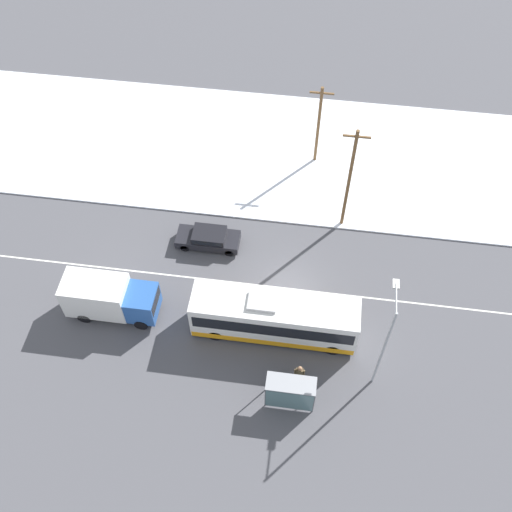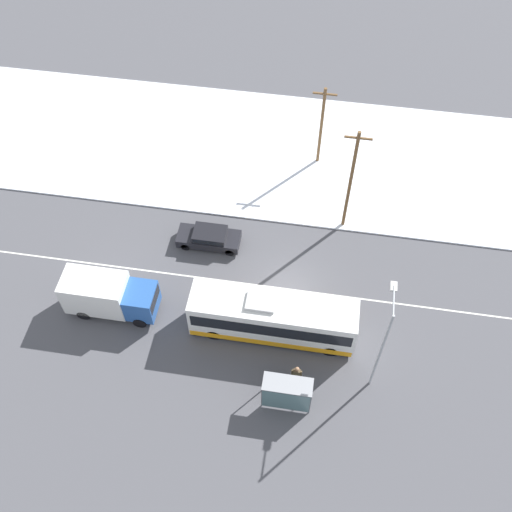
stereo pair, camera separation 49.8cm
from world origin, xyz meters
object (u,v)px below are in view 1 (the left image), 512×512
Objects in this scene: sedan_car at (209,238)px; bus_shelter at (290,393)px; streetlamp at (386,336)px; utility_pole_snowlot at (318,124)px; pedestrian_at_stop at (299,373)px; utility_pole_roadside at (349,179)px; city_bus at (274,317)px; box_truck at (109,297)px.

bus_shelter is at bearing 121.67° from sedan_car.
streetlamp is 1.13× the size of utility_pole_snowlot.
bus_shelter is at bearing -152.16° from streetlamp.
pedestrian_at_stop reaches higher than sedan_car.
utility_pole_roadside is (2.42, 14.68, 3.09)m from bus_shelter.
bus_shelter is (1.52, -4.97, -0.02)m from city_bus.
sedan_car is 0.56× the size of streetlamp.
utility_pole_roadside reaches higher than pedestrian_at_stop.
sedan_car is (-5.53, 6.46, -0.94)m from city_bus.
bus_shelter is 21.19m from utility_pole_snowlot.
city_bus is at bearing 160.19° from streetlamp.
pedestrian_at_stop is 0.22× the size of streetlamp.
city_bus is 1.29× the size of streetlamp.
bus_shelter is 15.20m from utility_pole_roadside.
streetlamp reaches higher than sedan_car.
utility_pole_roadside is at bearing 67.95° from city_bus.
pedestrian_at_stop is at bearing 75.46° from bus_shelter.
streetlamp is (17.37, -2.34, 3.36)m from box_truck.
box_truck is 8.43m from sedan_car.
utility_pole_snowlot is at bearing -125.74° from sedan_car.
streetlamp is 12.33m from utility_pole_roadside.
utility_pole_roadside is (3.94, 9.72, 3.07)m from city_bus.
city_bus is 16.32m from utility_pole_snowlot.
utility_pole_roadside reaches higher than sedan_car.
utility_pole_roadside is 1.26× the size of utility_pole_snowlot.
utility_pole_roadside is at bearing 101.98° from streetlamp.
bus_shelter is 0.36× the size of streetlamp.
utility_pole_roadside reaches higher than box_truck.
bus_shelter is at bearing -72.99° from city_bus.
sedan_car is 12.29m from utility_pole_snowlot.
pedestrian_at_stop is (12.82, -3.35, -0.58)m from box_truck.
pedestrian_at_stop is at bearing -98.69° from utility_pole_roadside.
city_bus reaches higher than pedestrian_at_stop.
bus_shelter is 0.32× the size of utility_pole_roadside.
streetlamp is at bearing 143.81° from sedan_car.
streetlamp is 0.89× the size of utility_pole_roadside.
streetlamp is at bearing 12.42° from pedestrian_at_stop.
city_bus is 10.92m from utility_pole_roadside.
streetlamp reaches higher than city_bus.
box_truck is 20.39m from utility_pole_snowlot.
sedan_car is at bearing 50.34° from box_truck.
city_bus is 5.19m from bus_shelter.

